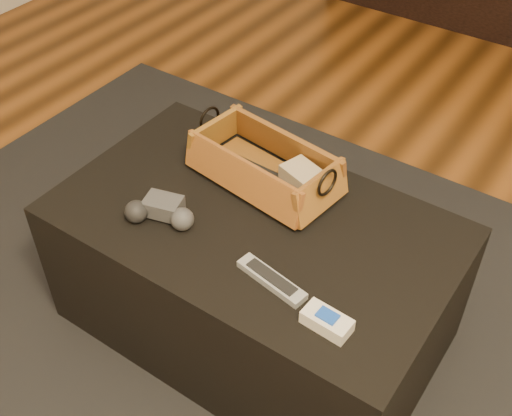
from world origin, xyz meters
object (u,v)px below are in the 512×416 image
Objects in this scene: cream_gadget at (327,321)px; tv_remote at (255,173)px; wicker_basket at (265,167)px; game_controller at (161,212)px; silver_remote at (272,280)px; ottoman at (254,275)px.

tv_remote is at bearing 141.84° from cream_gadget.
wicker_basket is 0.30m from game_controller.
silver_remote is at bearing -53.51° from wicker_basket.
silver_remote is (0.34, -0.02, -0.02)m from game_controller.
silver_remote is 0.17m from cream_gadget.
silver_remote is (0.15, -0.15, 0.22)m from ottoman.
silver_remote is at bearing -47.79° from tv_remote.
wicker_basket reaches higher than silver_remote.
game_controller reaches higher than ottoman.
cream_gadget is (0.37, -0.32, -0.03)m from wicker_basket.
tv_remote is 0.50m from cream_gadget.
wicker_basket reaches higher than tv_remote.
ottoman is 9.28× the size of cream_gadget.
cream_gadget reaches higher than silver_remote.
ottoman is 4.72× the size of tv_remote.
wicker_basket is (-0.06, 0.14, 0.26)m from ottoman.
tv_remote is at bearing 68.68° from game_controller.
wicker_basket is at bearing 139.15° from cream_gadget.
cream_gadget reaches higher than ottoman.
wicker_basket is 0.50m from cream_gadget.
wicker_basket is (0.02, 0.01, 0.02)m from tv_remote.
wicker_basket reaches higher than ottoman.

